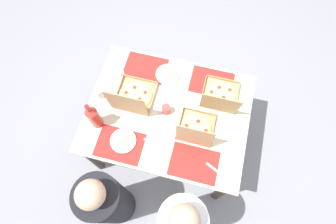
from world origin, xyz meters
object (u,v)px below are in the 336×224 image
cup_clear_left (99,93)px  soda_bottle (94,117)px  diner_right_seat (108,201)px  pizza_box_corner_right (196,129)px  pizza_box_corner_left (220,96)px  plate_near_left (123,140)px  cup_red (166,109)px  diner_left_seat (180,221)px  plate_far_right (168,74)px  pizza_box_center (134,97)px

cup_clear_left → soda_bottle: bearing=104.5°
soda_bottle → diner_right_seat: size_ratio=0.28×
pizza_box_corner_right → pizza_box_corner_left: 0.34m
plate_near_left → diner_right_seat: (0.02, 0.45, -0.24)m
soda_bottle → cup_clear_left: bearing=-75.5°
pizza_box_corner_left → cup_clear_left: (0.95, 0.21, 0.00)m
cup_red → diner_left_seat: bearing=111.8°
diner_right_seat → cup_clear_left: bearing=-69.7°
plate_far_right → plate_near_left: (0.19, 0.65, 0.00)m
soda_bottle → cup_red: (-0.50, -0.23, -0.09)m
soda_bottle → diner_left_seat: 1.03m
plate_near_left → cup_red: bearing=-129.0°
cup_red → cup_clear_left: (0.56, -0.00, 0.01)m
pizza_box_corner_left → plate_far_right: (0.46, -0.12, -0.04)m
soda_bottle → plate_near_left: bearing=159.6°
pizza_box_center → pizza_box_corner_left: (-0.67, -0.18, -0.00)m
pizza_box_corner_right → pizza_box_corner_left: size_ratio=0.91×
plate_far_right → diner_right_seat: (0.20, 1.10, -0.24)m
pizza_box_corner_right → cup_red: 0.28m
cup_red → cup_clear_left: bearing=-0.1°
plate_far_right → soda_bottle: size_ratio=0.63×
pizza_box_corner_left → diner_right_seat: (0.67, 0.98, -0.28)m
diner_left_seat → diner_right_seat: diner_left_seat is taller
plate_far_right → cup_clear_left: 0.59m
soda_bottle → plate_far_right: bearing=-127.3°
plate_far_right → diner_right_seat: 1.14m
diner_right_seat → pizza_box_corner_right: bearing=-129.0°
pizza_box_corner_left → plate_near_left: bearing=39.4°
pizza_box_corner_left → cup_clear_left: bearing=12.7°
plate_far_right → cup_clear_left: size_ratio=1.98×
plate_far_right → cup_clear_left: (0.49, 0.33, 0.04)m
pizza_box_corner_left → pizza_box_center: bearing=14.9°
plate_near_left → diner_right_seat: size_ratio=0.18×
pizza_box_corner_right → cup_clear_left: (0.82, -0.10, 0.00)m
plate_far_right → cup_red: size_ratio=2.26×
plate_near_left → diner_left_seat: bearing=141.6°
plate_near_left → diner_left_seat: size_ratio=0.17×
cup_clear_left → diner_right_seat: diner_right_seat is taller
pizza_box_corner_left → cup_red: pizza_box_corner_left is taller
soda_bottle → cup_red: bearing=-155.4°
pizza_box_corner_right → diner_right_seat: diner_right_seat is taller
pizza_box_corner_left → diner_right_seat: 1.22m
cup_clear_left → pizza_box_center: bearing=-172.8°
pizza_box_center → cup_clear_left: 0.28m
pizza_box_center → pizza_box_corner_left: pizza_box_center is taller
pizza_box_corner_left → diner_left_seat: 1.02m
plate_near_left → cup_red: 0.41m
plate_far_right → soda_bottle: bearing=52.7°
plate_far_right → soda_bottle: soda_bottle is taller
plate_near_left → diner_left_seat: diner_left_seat is taller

